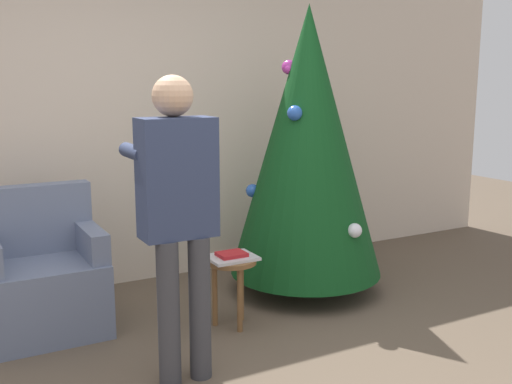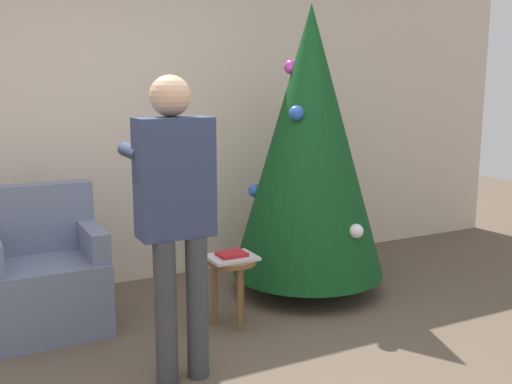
% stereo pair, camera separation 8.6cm
% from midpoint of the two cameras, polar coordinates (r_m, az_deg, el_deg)
% --- Properties ---
extents(wall_back, '(8.00, 0.06, 2.70)m').
position_cam_midpoint_polar(wall_back, '(4.82, -12.89, 7.07)').
color(wall_back, beige).
rests_on(wall_back, ground_plane).
extents(christmas_tree, '(1.16, 1.16, 2.17)m').
position_cam_midpoint_polar(christmas_tree, '(4.53, 5.65, 4.69)').
color(christmas_tree, brown).
rests_on(christmas_tree, ground_plane).
extents(armchair, '(0.74, 0.64, 0.94)m').
position_cam_midpoint_polar(armchair, '(4.18, -18.97, -7.82)').
color(armchair, slate).
rests_on(armchair, ground_plane).
extents(person_standing, '(0.42, 0.57, 1.65)m').
position_cam_midpoint_polar(person_standing, '(3.20, -6.92, -1.01)').
color(person_standing, '#38383D').
rests_on(person_standing, ground_plane).
extents(side_stool, '(0.33, 0.33, 0.46)m').
position_cam_midpoint_polar(side_stool, '(4.00, -1.69, -7.67)').
color(side_stool, brown).
rests_on(side_stool, ground_plane).
extents(laptop, '(0.31, 0.25, 0.02)m').
position_cam_midpoint_polar(laptop, '(3.97, -1.70, -6.24)').
color(laptop, silver).
rests_on(laptop, side_stool).
extents(book, '(0.18, 0.15, 0.02)m').
position_cam_midpoint_polar(book, '(3.97, -1.70, -5.93)').
color(book, '#B21E23').
rests_on(book, laptop).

